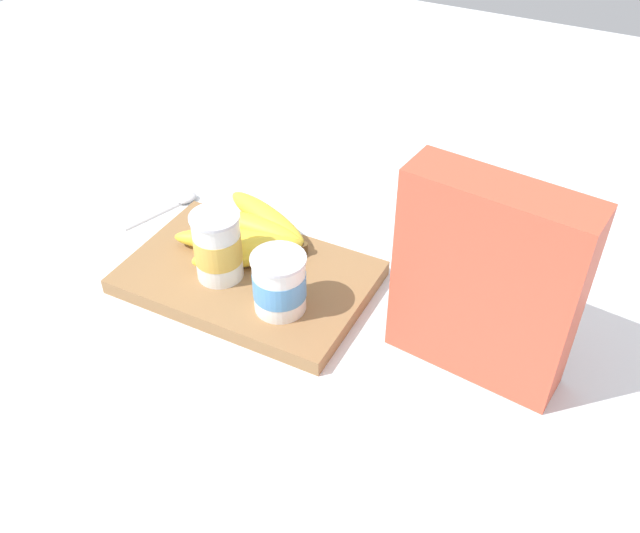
% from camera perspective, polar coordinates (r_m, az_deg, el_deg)
% --- Properties ---
extents(ground_plane, '(2.40, 2.40, 0.00)m').
position_cam_1_polar(ground_plane, '(0.98, -5.85, -1.37)').
color(ground_plane, white).
extents(cutting_board, '(0.33, 0.22, 0.02)m').
position_cam_1_polar(cutting_board, '(0.97, -5.89, -0.88)').
color(cutting_board, olive).
rests_on(cutting_board, ground_plane).
extents(cereal_box, '(0.21, 0.09, 0.25)m').
position_cam_1_polar(cereal_box, '(0.80, 13.39, -1.23)').
color(cereal_box, '#D85138').
rests_on(cereal_box, ground_plane).
extents(yogurt_cup_front, '(0.07, 0.07, 0.08)m').
position_cam_1_polar(yogurt_cup_front, '(0.88, -3.34, -1.37)').
color(yogurt_cup_front, white).
rests_on(yogurt_cup_front, cutting_board).
extents(yogurt_cup_back, '(0.07, 0.07, 0.10)m').
position_cam_1_polar(yogurt_cup_back, '(0.93, -8.36, 1.63)').
color(yogurt_cup_back, white).
rests_on(yogurt_cup_back, cutting_board).
extents(banana_bunch, '(0.19, 0.20, 0.04)m').
position_cam_1_polar(banana_bunch, '(1.00, -5.58, 2.58)').
color(banana_bunch, yellow).
rests_on(banana_bunch, cutting_board).
extents(spoon, '(0.06, 0.13, 0.01)m').
position_cam_1_polar(spoon, '(1.14, -11.95, 4.92)').
color(spoon, silver).
rests_on(spoon, ground_plane).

